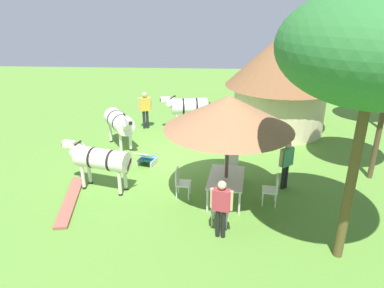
{
  "coord_description": "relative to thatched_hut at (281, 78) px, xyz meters",
  "views": [
    {
      "loc": [
        11.94,
        1.24,
        5.53
      ],
      "look_at": [
        0.97,
        0.59,
        1.0
      ],
      "focal_mm": 33.5,
      "sensor_mm": 36.0,
      "label": 1
    }
  ],
  "objects": [
    {
      "name": "patio_chair_west_end",
      "position": [
        6.36,
        -1.14,
        -1.82
      ],
      "size": [
        0.49,
        0.47,
        0.9
      ],
      "rotation": [
        0.0,
        0.0,
        -3.28
      ],
      "color": "white",
      "rests_on": "ground_plane"
    },
    {
      "name": "striped_lounge_chair",
      "position": [
        4.02,
        -5.19,
        -2.09
      ],
      "size": [
        0.92,
        0.72,
        0.62
      ],
      "rotation": [
        0.0,
        0.0,
        1.32
      ],
      "color": "teal",
      "rests_on": "ground_plane"
    },
    {
      "name": "ground_plane",
      "position": [
        3.42,
        -4.14,
        -2.34
      ],
      "size": [
        36.0,
        36.0,
        0.0
      ],
      "primitive_type": "plane",
      "color": "#588933"
    },
    {
      "name": "acacia_tree_behind_hut",
      "position": [
        8.49,
        0.06,
        2.33
      ],
      "size": [
        3.68,
        3.68,
        5.79
      ],
      "color": "brown",
      "rests_on": "ground_plane"
    },
    {
      "name": "guest_behind_table",
      "position": [
        7.96,
        -2.64,
        -1.4
      ],
      "size": [
        0.28,
        0.55,
        1.56
      ],
      "rotation": [
        0.0,
        0.0,
        1.34
      ],
      "color": "black",
      "rests_on": "ground_plane"
    },
    {
      "name": "zebra_toward_hut",
      "position": [
        0.16,
        -3.97,
        -1.3
      ],
      "size": [
        0.93,
        2.22,
        1.58
      ],
      "rotation": [
        0.0,
        0.0,
        3.3
      ],
      "color": "silver",
      "rests_on": "ground_plane"
    },
    {
      "name": "thatched_hut",
      "position": [
        0.0,
        0.0,
        0.0
      ],
      "size": [
        4.76,
        4.76,
        4.27
      ],
      "rotation": [
        0.0,
        0.0,
        5.24
      ],
      "color": "beige",
      "rests_on": "ground_plane"
    },
    {
      "name": "brick_patio_kerb",
      "position": [
        6.57,
        -6.98,
        -2.3
      ],
      "size": [
        2.82,
        0.85,
        0.08
      ],
      "primitive_type": "cube",
      "rotation": [
        0.0,
        0.0,
        0.18
      ],
      "color": "#995445",
      "rests_on": "ground_plane"
    },
    {
      "name": "patio_dining_table",
      "position": [
        6.18,
        -2.46,
        -1.67
      ],
      "size": [
        1.7,
        1.18,
        0.74
      ],
      "rotation": [
        0.0,
        0.0,
        -0.12
      ],
      "color": "silver",
      "rests_on": "ground_plane"
    },
    {
      "name": "patio_chair_near_hut",
      "position": [
        6.1,
        -3.79,
        -1.82
      ],
      "size": [
        0.47,
        0.45,
        0.9
      ],
      "rotation": [
        0.0,
        0.0,
        -0.07
      ],
      "color": "white",
      "rests_on": "ground_plane"
    },
    {
      "name": "patio_chair_east_end",
      "position": [
        4.86,
        -2.26,
        -1.82
      ],
      "size": [
        0.48,
        0.5,
        0.9
      ],
      "rotation": [
        0.0,
        0.0,
        -1.72
      ],
      "color": "white",
      "rests_on": "ground_plane"
    },
    {
      "name": "patio_chair_near_lawn",
      "position": [
        7.5,
        -2.65,
        -1.82
      ],
      "size": [
        0.48,
        0.49,
        0.9
      ],
      "rotation": [
        0.0,
        0.0,
        1.43
      ],
      "color": "silver",
      "rests_on": "ground_plane"
    },
    {
      "name": "standing_watcher",
      "position": [
        0.2,
        -5.9,
        -1.34
      ],
      "size": [
        0.34,
        0.57,
        1.67
      ],
      "rotation": [
        0.0,
        0.0,
        -1.26
      ],
      "color": "black",
      "rests_on": "ground_plane"
    },
    {
      "name": "zebra_by_umbrella",
      "position": [
        5.78,
        -6.23,
        -1.33
      ],
      "size": [
        1.04,
        2.3,
        1.54
      ],
      "rotation": [
        0.0,
        0.0,
        2.88
      ],
      "color": "silver",
      "rests_on": "ground_plane"
    },
    {
      "name": "zebra_nearest_camera",
      "position": [
        2.38,
        -6.5,
        -1.32
      ],
      "size": [
        2.0,
        1.52,
        1.56
      ],
      "rotation": [
        0.0,
        0.0,
        5.3
      ],
      "color": "silver",
      "rests_on": "ground_plane"
    },
    {
      "name": "shade_umbrella",
      "position": [
        6.18,
        -2.46,
        0.34
      ],
      "size": [
        3.54,
        3.54,
        3.14
      ],
      "color": "#4F3731",
      "rests_on": "ground_plane"
    },
    {
      "name": "guest_beside_umbrella",
      "position": [
        5.39,
        -0.63,
        -1.4
      ],
      "size": [
        0.42,
        0.46,
        1.57
      ],
      "rotation": [
        0.0,
        0.0,
        5.4
      ],
      "color": "black",
      "rests_on": "ground_plane"
    }
  ]
}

